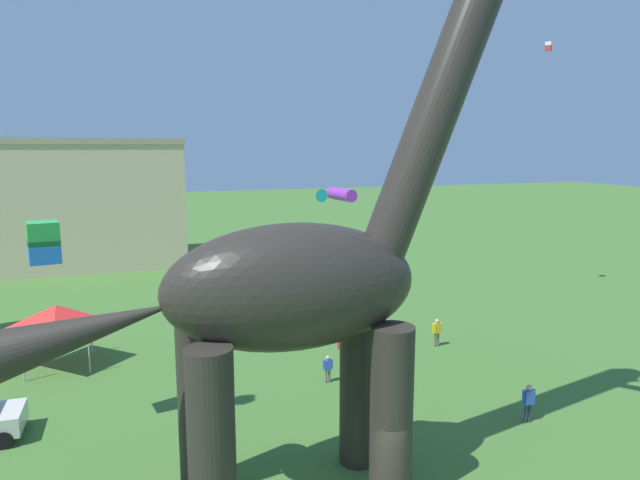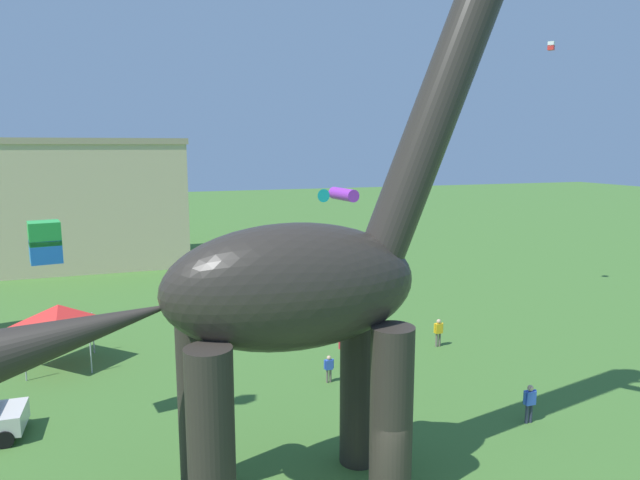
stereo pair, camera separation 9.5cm
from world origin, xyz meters
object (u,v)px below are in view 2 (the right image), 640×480
person_strolling_adult (344,346)px  person_far_spectator (438,330)px  dinosaur_sculpture (290,287)px  festival_canopy_tent (59,314)px  kite_trailing (339,195)px  person_vendor_side (329,366)px  kite_high_right (551,46)px  person_watching_child (530,400)px  kite_far_left (45,242)px

person_strolling_adult → person_far_spectator: size_ratio=1.02×
dinosaur_sculpture → person_strolling_adult: 11.95m
festival_canopy_tent → kite_trailing: 18.79m
person_vendor_side → person_strolling_adult: size_ratio=0.82×
person_vendor_side → person_far_spectator: bearing=-72.3°
person_strolling_adult → kite_high_right: (16.70, 6.75, 15.63)m
kite_trailing → kite_high_right: bearing=-20.2°
person_watching_child → person_far_spectator: 8.43m
kite_trailing → kite_high_right: kite_high_right is taller
person_far_spectator → kite_trailing: kite_trailing is taller
person_watching_child → festival_canopy_tent: festival_canopy_tent is taller
person_far_spectator → person_vendor_side: bearing=165.2°
dinosaur_sculpture → person_vendor_side: dinosaur_sculpture is taller
person_far_spectator → festival_canopy_tent: festival_canopy_tent is taller
person_vendor_side → person_watching_child: 8.31m
person_watching_child → person_far_spectator: bearing=169.5°
kite_trailing → kite_far_left: size_ratio=2.18×
person_far_spectator → kite_far_left: 19.04m
festival_canopy_tent → person_far_spectator: bearing=-10.9°
person_strolling_adult → festival_canopy_tent: festival_canopy_tent is taller
person_strolling_adult → kite_trailing: (4.07, 11.39, 6.16)m
kite_trailing → festival_canopy_tent: bearing=-156.5°
kite_far_left → person_vendor_side: bearing=7.6°
person_far_spectator → kite_high_right: size_ratio=2.79×
person_watching_child → kite_far_left: kite_far_left is taller
dinosaur_sculpture → kite_trailing: size_ratio=5.84×
person_vendor_side → person_watching_child: bearing=-137.3°
person_strolling_adult → kite_far_left: bearing=-138.2°
person_far_spectator → kite_far_left: kite_far_left is taller
person_strolling_adult → kite_far_left: 13.96m
person_far_spectator → dinosaur_sculpture: bearing=-171.8°
person_vendor_side → kite_high_right: kite_high_right is taller
person_vendor_side → kite_trailing: size_ratio=0.41×
person_vendor_side → person_watching_child: (5.81, -5.93, 0.16)m
kite_high_right → kite_far_left: kite_high_right is taller
person_vendor_side → kite_trailing: (5.49, 13.18, 6.32)m
person_vendor_side → kite_high_right: bearing=-66.4°
dinosaur_sculpture → person_far_spectator: size_ratio=12.10×
festival_canopy_tent → kite_far_left: size_ratio=2.27×
person_far_spectator → festival_canopy_tent: size_ratio=0.46×
person_far_spectator → kite_trailing: bearing=63.3°
festival_canopy_tent → kite_far_left: 8.65m
person_vendor_side → festival_canopy_tent: (-11.24, 5.92, 1.80)m
person_vendor_side → person_watching_child: person_watching_child is taller
person_far_spectator → kite_high_right: 20.20m
dinosaur_sculpture → person_watching_child: (9.69, 1.48, -5.49)m
dinosaur_sculpture → kite_high_right: bearing=2.9°
person_watching_child → kite_trailing: bearing=177.9°
person_vendor_side → person_far_spectator: (6.91, 2.42, 0.14)m
festival_canopy_tent → kite_trailing: size_ratio=1.04×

